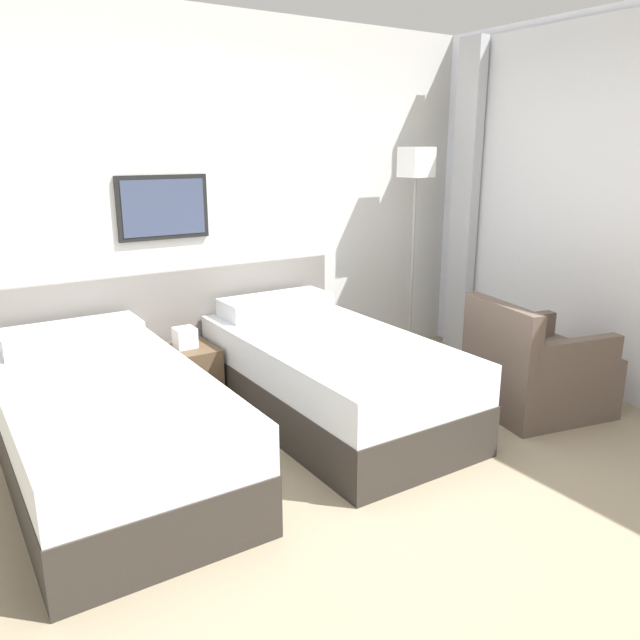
{
  "coord_description": "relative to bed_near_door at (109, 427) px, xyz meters",
  "views": [
    {
      "loc": [
        -1.75,
        -2.22,
        1.77
      ],
      "look_at": [
        0.31,
        0.96,
        0.72
      ],
      "focal_mm": 35.0,
      "sensor_mm": 36.0,
      "label": 1
    }
  ],
  "objects": [
    {
      "name": "ground_plane",
      "position": [
        1.01,
        -1.03,
        -0.29
      ],
      "size": [
        16.0,
        16.0,
        0.0
      ],
      "primitive_type": "plane",
      "color": "gray"
    },
    {
      "name": "wall_headboard",
      "position": [
        1.0,
        1.04,
        1.01
      ],
      "size": [
        10.0,
        0.1,
        2.7
      ],
      "color": "silver",
      "rests_on": "ground_plane"
    },
    {
      "name": "bed_near_door",
      "position": [
        0.0,
        0.0,
        0.0
      ],
      "size": [
        1.03,
        1.97,
        0.7
      ],
      "color": "#332D28",
      "rests_on": "ground_plane"
    },
    {
      "name": "bed_near_window",
      "position": [
        1.46,
        0.0,
        0.0
      ],
      "size": [
        1.03,
        1.97,
        0.7
      ],
      "color": "#332D28",
      "rests_on": "ground_plane"
    },
    {
      "name": "nightstand",
      "position": [
        0.73,
        0.72,
        -0.07
      ],
      "size": [
        0.38,
        0.42,
        0.57
      ],
      "color": "brown",
      "rests_on": "ground_plane"
    },
    {
      "name": "floor_lamp",
      "position": [
        2.75,
        0.69,
        1.18
      ],
      "size": [
        0.24,
        0.24,
        1.78
      ],
      "color": "#9E9993",
      "rests_on": "ground_plane"
    },
    {
      "name": "armchair",
      "position": [
        2.72,
        -0.67,
        -0.03
      ],
      "size": [
        0.93,
        0.87,
        0.79
      ],
      "rotation": [
        0.0,
        0.0,
        1.36
      ],
      "color": "brown",
      "rests_on": "ground_plane"
    }
  ]
}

